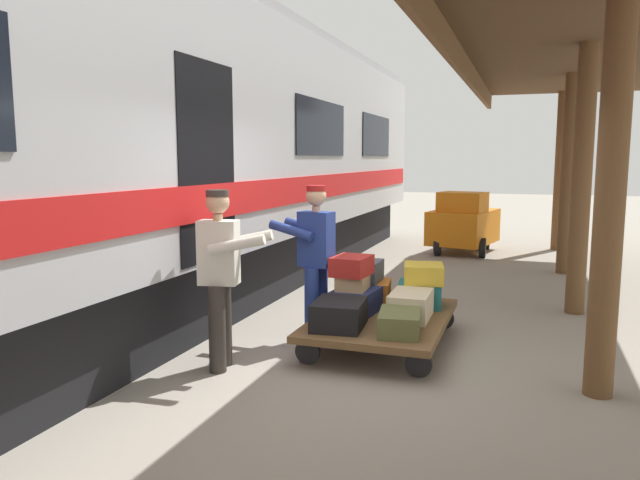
{
  "coord_description": "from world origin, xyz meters",
  "views": [
    {
      "loc": [
        -1.23,
        5.38,
        1.99
      ],
      "look_at": [
        0.79,
        -0.45,
        1.15
      ],
      "focal_mm": 33.75,
      "sensor_mm": 36.0,
      "label": 1
    }
  ],
  "objects_px": {
    "luggage_cart": "(382,320)",
    "suitcase_navy_fabric": "(355,302)",
    "suitcase_teal_softside": "(420,294)",
    "suitcase_red_plastic": "(352,266)",
    "suitcase_olive_duffel": "(400,322)",
    "suitcase_cream_canvas": "(411,305)",
    "suitcase_slate_roller": "(365,271)",
    "baggage_tug": "(463,223)",
    "porter_in_overalls": "(315,257)",
    "suitcase_yellow_case": "(423,273)",
    "suitcase_black_hardshell": "(339,314)",
    "suitcase_tan_vintage": "(353,282)",
    "porter_by_door": "(221,273)",
    "train_car": "(85,152)",
    "suitcase_orange_carryall": "(368,291)"
  },
  "relations": [
    {
      "from": "luggage_cart",
      "to": "suitcase_navy_fabric",
      "type": "relative_size",
      "value": 3.32
    },
    {
      "from": "suitcase_teal_softside",
      "to": "suitcase_red_plastic",
      "type": "xyz_separation_m",
      "value": [
        0.66,
        0.54,
        0.38
      ]
    },
    {
      "from": "suitcase_olive_duffel",
      "to": "suitcase_cream_canvas",
      "type": "bearing_deg",
      "value": -90.0
    },
    {
      "from": "suitcase_cream_canvas",
      "to": "suitcase_slate_roller",
      "type": "relative_size",
      "value": 1.38
    },
    {
      "from": "suitcase_cream_canvas",
      "to": "baggage_tug",
      "type": "distance_m",
      "value": 6.79
    },
    {
      "from": "luggage_cart",
      "to": "porter_in_overalls",
      "type": "relative_size",
      "value": 1.22
    },
    {
      "from": "suitcase_navy_fabric",
      "to": "suitcase_teal_softside",
      "type": "height_order",
      "value": "suitcase_teal_softside"
    },
    {
      "from": "luggage_cart",
      "to": "suitcase_olive_duffel",
      "type": "height_order",
      "value": "suitcase_olive_duffel"
    },
    {
      "from": "baggage_tug",
      "to": "suitcase_teal_softside",
      "type": "bearing_deg",
      "value": 91.44
    },
    {
      "from": "suitcase_olive_duffel",
      "to": "suitcase_yellow_case",
      "type": "xyz_separation_m",
      "value": [
        -0.04,
        -1.13,
        0.28
      ]
    },
    {
      "from": "suitcase_black_hardshell",
      "to": "baggage_tug",
      "type": "relative_size",
      "value": 0.32
    },
    {
      "from": "suitcase_slate_roller",
      "to": "suitcase_red_plastic",
      "type": "xyz_separation_m",
      "value": [
        0.01,
        0.52,
        0.15
      ]
    },
    {
      "from": "suitcase_olive_duffel",
      "to": "suitcase_red_plastic",
      "type": "height_order",
      "value": "suitcase_red_plastic"
    },
    {
      "from": "suitcase_cream_canvas",
      "to": "suitcase_tan_vintage",
      "type": "distance_m",
      "value": 0.67
    },
    {
      "from": "porter_by_door",
      "to": "baggage_tug",
      "type": "xyz_separation_m",
      "value": [
        -1.41,
        -7.99,
        -0.3
      ]
    },
    {
      "from": "suitcase_slate_roller",
      "to": "porter_in_overalls",
      "type": "distance_m",
      "value": 0.75
    },
    {
      "from": "porter_in_overalls",
      "to": "luggage_cart",
      "type": "bearing_deg",
      "value": -177.22
    },
    {
      "from": "train_car",
      "to": "suitcase_black_hardshell",
      "type": "bearing_deg",
      "value": -176.38
    },
    {
      "from": "train_car",
      "to": "suitcase_navy_fabric",
      "type": "relative_size",
      "value": 32.04
    },
    {
      "from": "porter_in_overalls",
      "to": "baggage_tug",
      "type": "xyz_separation_m",
      "value": [
        -0.9,
        -6.82,
        -0.3
      ]
    },
    {
      "from": "suitcase_yellow_case",
      "to": "suitcase_red_plastic",
      "type": "xyz_separation_m",
      "value": [
        0.69,
        0.53,
        0.14
      ]
    },
    {
      "from": "porter_in_overalls",
      "to": "porter_by_door",
      "type": "xyz_separation_m",
      "value": [
        0.51,
        1.17,
        0.0
      ]
    },
    {
      "from": "suitcase_black_hardshell",
      "to": "suitcase_slate_roller",
      "type": "height_order",
      "value": "suitcase_slate_roller"
    },
    {
      "from": "suitcase_black_hardshell",
      "to": "train_car",
      "type": "bearing_deg",
      "value": 3.62
    },
    {
      "from": "suitcase_black_hardshell",
      "to": "suitcase_orange_carryall",
      "type": "height_order",
      "value": "suitcase_black_hardshell"
    },
    {
      "from": "suitcase_red_plastic",
      "to": "suitcase_navy_fabric",
      "type": "bearing_deg",
      "value": 146.9
    },
    {
      "from": "suitcase_black_hardshell",
      "to": "suitcase_slate_roller",
      "type": "bearing_deg",
      "value": -88.15
    },
    {
      "from": "suitcase_black_hardshell",
      "to": "suitcase_olive_duffel",
      "type": "relative_size",
      "value": 1.04
    },
    {
      "from": "suitcase_slate_roller",
      "to": "suitcase_tan_vintage",
      "type": "distance_m",
      "value": 0.52
    },
    {
      "from": "suitcase_teal_softside",
      "to": "suitcase_cream_canvas",
      "type": "relative_size",
      "value": 0.79
    },
    {
      "from": "suitcase_teal_softside",
      "to": "suitcase_slate_roller",
      "type": "bearing_deg",
      "value": 2.32
    },
    {
      "from": "suitcase_orange_carryall",
      "to": "baggage_tug",
      "type": "xyz_separation_m",
      "value": [
        -0.45,
        -6.21,
        0.18
      ]
    },
    {
      "from": "suitcase_yellow_case",
      "to": "porter_by_door",
      "type": "distance_m",
      "value": 2.4
    },
    {
      "from": "suitcase_red_plastic",
      "to": "suitcase_black_hardshell",
      "type": "bearing_deg",
      "value": 94.45
    },
    {
      "from": "suitcase_cream_canvas",
      "to": "suitcase_yellow_case",
      "type": "bearing_deg",
      "value": -93.77
    },
    {
      "from": "suitcase_yellow_case",
      "to": "suitcase_orange_carryall",
      "type": "bearing_deg",
      "value": -1.36
    },
    {
      "from": "suitcase_teal_softside",
      "to": "suitcase_yellow_case",
      "type": "distance_m",
      "value": 0.25
    },
    {
      "from": "suitcase_black_hardshell",
      "to": "suitcase_orange_carryall",
      "type": "distance_m",
      "value": 1.14
    },
    {
      "from": "suitcase_orange_carryall",
      "to": "baggage_tug",
      "type": "height_order",
      "value": "baggage_tug"
    },
    {
      "from": "train_car",
      "to": "suitcase_teal_softside",
      "type": "height_order",
      "value": "train_car"
    },
    {
      "from": "train_car",
      "to": "suitcase_teal_softside",
      "type": "distance_m",
      "value": 4.02
    },
    {
      "from": "baggage_tug",
      "to": "suitcase_red_plastic",
      "type": "bearing_deg",
      "value": 85.77
    },
    {
      "from": "suitcase_teal_softside",
      "to": "suitcase_yellow_case",
      "type": "relative_size",
      "value": 1.05
    },
    {
      "from": "suitcase_tan_vintage",
      "to": "porter_in_overalls",
      "type": "height_order",
      "value": "porter_in_overalls"
    },
    {
      "from": "train_car",
      "to": "suitcase_tan_vintage",
      "type": "relative_size",
      "value": 51.2
    },
    {
      "from": "suitcase_red_plastic",
      "to": "suitcase_teal_softside",
      "type": "bearing_deg",
      "value": -140.47
    },
    {
      "from": "suitcase_red_plastic",
      "to": "luggage_cart",
      "type": "bearing_deg",
      "value": 175.03
    },
    {
      "from": "train_car",
      "to": "baggage_tug",
      "type": "xyz_separation_m",
      "value": [
        -3.28,
        -7.53,
        -1.43
      ]
    },
    {
      "from": "luggage_cart",
      "to": "suitcase_orange_carryall",
      "type": "distance_m",
      "value": 0.67
    },
    {
      "from": "suitcase_cream_canvas",
      "to": "suitcase_tan_vintage",
      "type": "relative_size",
      "value": 1.56
    }
  ]
}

